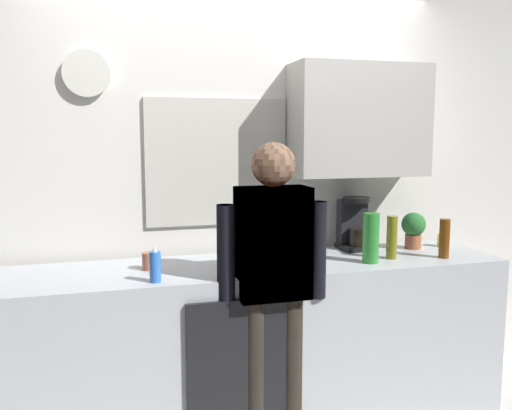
# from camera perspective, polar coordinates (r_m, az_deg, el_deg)

# --- Properties ---
(kitchen_counter) EXTENTS (2.83, 0.64, 0.92)m
(kitchen_counter) POSITION_cam_1_polar(r_m,az_deg,el_deg) (3.12, 0.04, -14.55)
(kitchen_counter) COLOR #B2B7BC
(kitchen_counter) RESTS_ON ground_plane
(dishwasher_panel) EXTENTS (0.56, 0.02, 0.83)m
(dishwasher_panel) POSITION_cam_1_polar(r_m,az_deg,el_deg) (2.81, -1.45, -18.20)
(dishwasher_panel) COLOR black
(dishwasher_panel) RESTS_ON ground_plane
(back_wall_assembly) EXTENTS (4.43, 0.42, 2.60)m
(back_wall_assembly) POSITION_cam_1_polar(r_m,az_deg,el_deg) (3.32, -0.33, 2.77)
(back_wall_assembly) COLOR white
(back_wall_assembly) RESTS_ON ground_plane
(coffee_maker) EXTENTS (0.20, 0.20, 0.33)m
(coffee_maker) POSITION_cam_1_polar(r_m,az_deg,el_deg) (3.41, 10.45, -2.18)
(coffee_maker) COLOR black
(coffee_maker) RESTS_ON kitchen_counter
(bottle_olive_oil) EXTENTS (0.06, 0.06, 0.25)m
(bottle_olive_oil) POSITION_cam_1_polar(r_m,az_deg,el_deg) (3.18, 14.31, -3.37)
(bottle_olive_oil) COLOR olive
(bottle_olive_oil) RESTS_ON kitchen_counter
(bottle_clear_soda) EXTENTS (0.09, 0.09, 0.28)m
(bottle_clear_soda) POSITION_cam_1_polar(r_m,az_deg,el_deg) (3.05, 12.19, -3.48)
(bottle_clear_soda) COLOR #2D8C33
(bottle_clear_soda) RESTS_ON kitchen_counter
(bottle_amber_beer) EXTENTS (0.06, 0.06, 0.23)m
(bottle_amber_beer) POSITION_cam_1_polar(r_m,az_deg,el_deg) (3.29, 19.50, -3.39)
(bottle_amber_beer) COLOR brown
(bottle_amber_beer) RESTS_ON kitchen_counter
(cup_yellow_cup) EXTENTS (0.07, 0.07, 0.08)m
(cup_yellow_cup) POSITION_cam_1_polar(r_m,az_deg,el_deg) (3.64, 19.38, -3.54)
(cup_yellow_cup) COLOR yellow
(cup_yellow_cup) RESTS_ON kitchen_counter
(cup_white_mug) EXTENTS (0.08, 0.08, 0.09)m
(cup_white_mug) POSITION_cam_1_polar(r_m,az_deg,el_deg) (2.98, 5.79, -5.40)
(cup_white_mug) COLOR white
(cup_white_mug) RESTS_ON kitchen_counter
(cup_terracotta_mug) EXTENTS (0.08, 0.08, 0.09)m
(cup_terracotta_mug) POSITION_cam_1_polar(r_m,az_deg,el_deg) (2.90, -11.31, -5.90)
(cup_terracotta_mug) COLOR #B26647
(cup_terracotta_mug) RESTS_ON kitchen_counter
(potted_plant) EXTENTS (0.15, 0.15, 0.23)m
(potted_plant) POSITION_cam_1_polar(r_m,az_deg,el_deg) (3.50, 16.49, -2.37)
(potted_plant) COLOR #9E5638
(potted_plant) RESTS_ON kitchen_counter
(dish_soap) EXTENTS (0.06, 0.06, 0.18)m
(dish_soap) POSITION_cam_1_polar(r_m,az_deg,el_deg) (2.65, -10.73, -6.46)
(dish_soap) COLOR blue
(dish_soap) RESTS_ON kitchen_counter
(storage_canister) EXTENTS (0.14, 0.14, 0.17)m
(storage_canister) POSITION_cam_1_polar(r_m,az_deg,el_deg) (3.01, 3.13, -4.52)
(storage_canister) COLOR silver
(storage_canister) RESTS_ON kitchen_counter
(person_at_sink) EXTENTS (0.57, 0.22, 1.60)m
(person_at_sink) POSITION_cam_1_polar(r_m,az_deg,el_deg) (2.70, 1.80, -7.22)
(person_at_sink) COLOR black
(person_at_sink) RESTS_ON ground_plane
(person_guest) EXTENTS (0.57, 0.22, 1.60)m
(person_guest) POSITION_cam_1_polar(r_m,az_deg,el_deg) (2.70, 1.80, -7.22)
(person_guest) COLOR brown
(person_guest) RESTS_ON ground_plane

